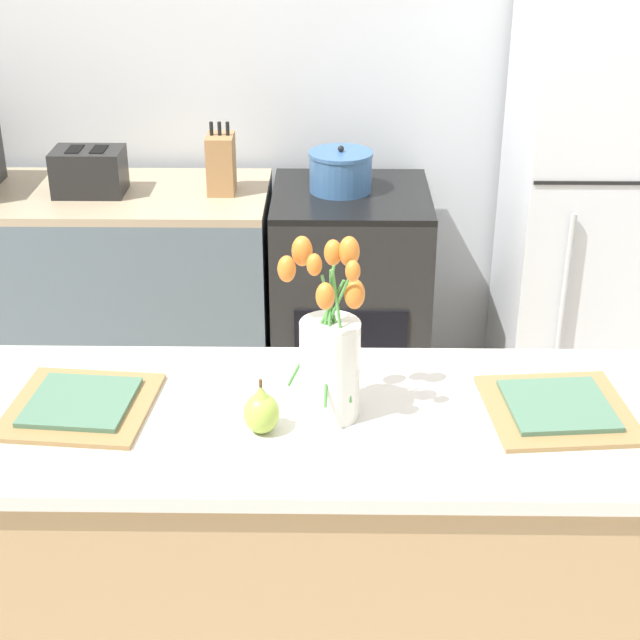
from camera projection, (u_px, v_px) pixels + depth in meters
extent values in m
cube|color=silver|center=(326.00, 51.00, 3.87)|extent=(5.20, 0.08, 2.70)
cube|color=tan|center=(319.00, 572.00, 2.48)|extent=(1.76, 0.62, 0.87)
cube|color=beige|center=(318.00, 420.00, 2.28)|extent=(1.80, 0.66, 0.03)
cube|color=slate|center=(61.00, 302.00, 3.93)|extent=(1.68, 0.60, 0.87)
cube|color=tan|center=(47.00, 195.00, 3.73)|extent=(1.68, 0.60, 0.03)
cube|color=black|center=(350.00, 303.00, 3.91)|extent=(0.60, 0.60, 0.88)
cube|color=black|center=(351.00, 196.00, 3.71)|extent=(0.60, 0.60, 0.02)
cube|color=black|center=(351.00, 346.00, 3.65)|extent=(0.42, 0.01, 0.29)
cube|color=silver|center=(601.00, 208.00, 3.72)|extent=(0.68, 0.64, 1.69)
cube|color=black|center=(632.00, 183.00, 3.34)|extent=(0.67, 0.01, 0.01)
cylinder|color=#B2B5B7|center=(563.00, 310.00, 3.53)|extent=(0.02, 0.02, 0.73)
cylinder|color=silver|center=(330.00, 369.00, 2.22)|extent=(0.14, 0.14, 0.24)
cylinder|color=#4C9342|center=(342.00, 348.00, 2.19)|extent=(0.06, 0.01, 0.23)
ellipsoid|color=orange|center=(355.00, 294.00, 2.13)|extent=(0.05, 0.05, 0.07)
cylinder|color=#4C9342|center=(335.00, 329.00, 2.19)|extent=(0.07, 0.09, 0.30)
ellipsoid|color=orange|center=(349.00, 252.00, 2.15)|extent=(0.05, 0.05, 0.07)
cylinder|color=#4C9342|center=(332.00, 326.00, 2.21)|extent=(0.01, 0.06, 0.30)
ellipsoid|color=orange|center=(333.00, 253.00, 2.16)|extent=(0.04, 0.04, 0.06)
cylinder|color=#4C9342|center=(326.00, 328.00, 2.18)|extent=(0.11, 0.08, 0.30)
ellipsoid|color=orange|center=(302.00, 251.00, 2.14)|extent=(0.05, 0.05, 0.07)
cylinder|color=#4C9342|center=(315.00, 334.00, 2.18)|extent=(0.13, 0.02, 0.27)
ellipsoid|color=orange|center=(287.00, 269.00, 2.12)|extent=(0.04, 0.04, 0.06)
cylinder|color=#4C9342|center=(324.00, 333.00, 2.17)|extent=(0.05, 0.04, 0.31)
ellipsoid|color=orange|center=(314.00, 265.00, 2.07)|extent=(0.03, 0.03, 0.05)
cylinder|color=#4C9342|center=(328.00, 346.00, 2.16)|extent=(0.02, 0.11, 0.25)
ellipsoid|color=orange|center=(325.00, 296.00, 2.04)|extent=(0.04, 0.04, 0.06)
cylinder|color=#4C9342|center=(342.00, 337.00, 2.15)|extent=(0.05, 0.05, 0.31)
ellipsoid|color=orange|center=(353.00, 271.00, 2.06)|extent=(0.03, 0.03, 0.05)
ellipsoid|color=#9EBC47|center=(261.00, 413.00, 2.18)|extent=(0.08, 0.08, 0.09)
cone|color=#9EBC47|center=(261.00, 393.00, 2.16)|extent=(0.04, 0.04, 0.04)
cylinder|color=brown|center=(261.00, 383.00, 2.15)|extent=(0.01, 0.01, 0.02)
cube|color=olive|center=(81.00, 406.00, 2.29)|extent=(0.35, 0.35, 0.01)
cube|color=#477056|center=(81.00, 402.00, 2.29)|extent=(0.25, 0.25, 0.01)
cube|color=olive|center=(558.00, 410.00, 2.28)|extent=(0.35, 0.35, 0.01)
cube|color=#477056|center=(558.00, 405.00, 2.27)|extent=(0.25, 0.25, 0.01)
cube|color=black|center=(89.00, 172.00, 3.67)|extent=(0.26, 0.18, 0.17)
cube|color=black|center=(74.00, 149.00, 3.63)|extent=(0.05, 0.11, 0.01)
cube|color=black|center=(99.00, 150.00, 3.63)|extent=(0.05, 0.11, 0.01)
cube|color=black|center=(51.00, 165.00, 3.66)|extent=(0.02, 0.02, 0.02)
cylinder|color=#386093|center=(341.00, 173.00, 3.70)|extent=(0.24, 0.24, 0.14)
cylinder|color=#386093|center=(341.00, 154.00, 3.67)|extent=(0.24, 0.24, 0.01)
sphere|color=black|center=(341.00, 149.00, 3.66)|extent=(0.02, 0.02, 0.02)
cube|color=#A37547|center=(221.00, 164.00, 3.67)|extent=(0.10, 0.14, 0.22)
cylinder|color=black|center=(211.00, 129.00, 3.61)|extent=(0.01, 0.01, 0.05)
cylinder|color=black|center=(219.00, 129.00, 3.61)|extent=(0.01, 0.01, 0.05)
cylinder|color=black|center=(228.00, 129.00, 3.61)|extent=(0.01, 0.01, 0.05)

